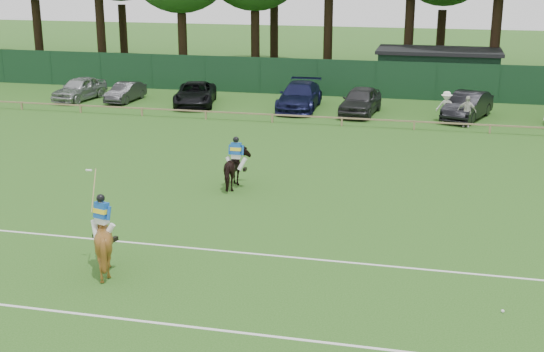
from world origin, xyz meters
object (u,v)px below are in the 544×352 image
(sedan_grey, at_px, (125,92))
(utility_shed, at_px, (438,71))
(spectator_mid, at_px, (467,111))
(polo_ball, at_px, (503,311))
(horse_dark, at_px, (236,169))
(suv_black, at_px, (195,94))
(sedan_navy, at_px, (300,96))
(horse_chestnut, at_px, (104,241))
(estate_black, at_px, (467,106))
(hatch_grey, at_px, (361,101))
(sedan_silver, at_px, (79,89))
(spectator_left, at_px, (446,107))

(sedan_grey, xyz_separation_m, utility_shed, (19.85, 7.96, 0.92))
(utility_shed, bearing_deg, spectator_mid, -80.54)
(polo_ball, bearing_deg, horse_dark, 137.87)
(suv_black, relative_size, sedan_navy, 0.91)
(polo_ball, bearing_deg, horse_chestnut, 179.21)
(spectator_mid, bearing_deg, suv_black, 178.29)
(sedan_navy, bearing_deg, polo_ball, -69.23)
(estate_black, bearing_deg, hatch_grey, -160.68)
(sedan_grey, xyz_separation_m, sedan_navy, (11.62, 0.08, 0.21))
(horse_chestnut, xyz_separation_m, sedan_silver, (-13.80, 25.00, -0.18))
(sedan_silver, distance_m, estate_black, 24.88)
(suv_black, height_order, polo_ball, suv_black)
(sedan_navy, height_order, spectator_mid, spectator_mid)
(horse_dark, xyz_separation_m, hatch_grey, (3.23, 15.90, 0.03))
(sedan_silver, xyz_separation_m, polo_ball, (25.29, -25.16, -0.72))
(hatch_grey, relative_size, utility_shed, 0.57)
(horse_chestnut, bearing_deg, sedan_silver, -44.40)
(spectator_left, bearing_deg, sedan_navy, 179.91)
(horse_dark, height_order, sedan_navy, sedan_navy)
(sedan_silver, distance_m, polo_ball, 35.68)
(sedan_silver, xyz_separation_m, estate_black, (24.88, -0.31, 0.03))
(sedan_navy, height_order, hatch_grey, sedan_navy)
(utility_shed, bearing_deg, hatch_grey, -117.11)
(horse_chestnut, relative_size, sedan_grey, 0.50)
(horse_dark, distance_m, sedan_navy, 16.55)
(sedan_navy, distance_m, estate_black, 10.11)
(hatch_grey, bearing_deg, utility_shed, 68.96)
(suv_black, relative_size, estate_black, 1.07)
(sedan_silver, relative_size, polo_ball, 49.67)
(sedan_navy, distance_m, spectator_left, 9.04)
(suv_black, bearing_deg, horse_dark, -78.46)
(suv_black, relative_size, hatch_grey, 1.08)
(sedan_grey, bearing_deg, hatch_grey, 0.97)
(estate_black, bearing_deg, suv_black, -162.21)
(polo_ball, relative_size, utility_shed, 0.01)
(horse_chestnut, bearing_deg, utility_shed, -88.81)
(utility_shed, bearing_deg, polo_ball, -86.09)
(sedan_navy, height_order, estate_black, sedan_navy)
(utility_shed, bearing_deg, sedan_silver, -160.39)
(utility_shed, bearing_deg, sedan_navy, -136.24)
(horse_chestnut, relative_size, utility_shed, 0.22)
(horse_dark, relative_size, sedan_navy, 0.33)
(sedan_grey, bearing_deg, estate_black, 1.60)
(spectator_left, bearing_deg, sedan_grey, -174.04)
(estate_black, bearing_deg, sedan_grey, -162.26)
(horse_dark, bearing_deg, hatch_grey, -103.92)
(sedan_grey, bearing_deg, sedan_silver, -172.67)
(horse_dark, height_order, utility_shed, utility_shed)
(sedan_silver, bearing_deg, polo_ball, -37.04)
(spectator_left, distance_m, spectator_mid, 1.61)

